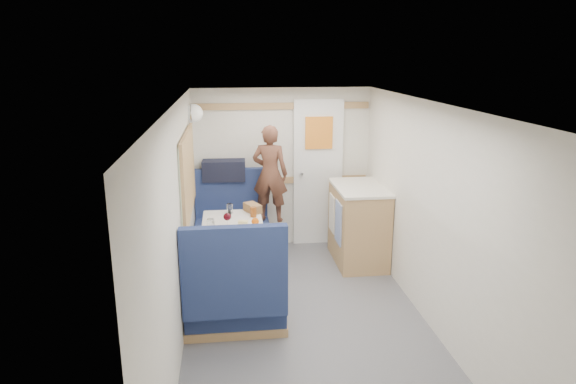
{
  "coord_description": "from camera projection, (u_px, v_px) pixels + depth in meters",
  "views": [
    {
      "loc": [
        -0.68,
        -4.02,
        2.4
      ],
      "look_at": [
        -0.09,
        0.9,
        1.06
      ],
      "focal_mm": 32.0,
      "sensor_mm": 36.0,
      "label": 1
    }
  ],
  "objects": [
    {
      "name": "tumbler_mid",
      "position": [
        230.0,
        208.0,
        5.56
      ],
      "size": [
        0.07,
        0.07,
        0.11
      ],
      "primitive_type": "cylinder",
      "color": "white",
      "rests_on": "dinette_table"
    },
    {
      "name": "ceiling",
      "position": [
        313.0,
        106.0,
        4.03
      ],
      "size": [
        4.5,
        4.5,
        0.0
      ],
      "primitive_type": "plane",
      "rotation": [
        3.14,
        0.0,
        0.0
      ],
      "color": "silver",
      "rests_on": "wall_back"
    },
    {
      "name": "oak_trim_low",
      "position": [
        283.0,
        180.0,
        6.47
      ],
      "size": [
        2.15,
        0.02,
        0.08
      ],
      "primitive_type": "cube",
      "color": "#A27D49",
      "rests_on": "wall_back"
    },
    {
      "name": "tray",
      "position": [
        246.0,
        229.0,
        5.04
      ],
      "size": [
        0.28,
        0.35,
        0.02
      ],
      "primitive_type": "cube",
      "rotation": [
        0.0,
        0.0,
        0.12
      ],
      "color": "white",
      "rests_on": "dinette_table"
    },
    {
      "name": "side_window",
      "position": [
        187.0,
        174.0,
        5.06
      ],
      "size": [
        0.04,
        1.3,
        0.72
      ],
      "primitive_type": "cube",
      "color": "#939F87",
      "rests_on": "wall_left"
    },
    {
      "name": "pepper_grinder",
      "position": [
        229.0,
        214.0,
        5.4
      ],
      "size": [
        0.03,
        0.03,
        0.09
      ],
      "primitive_type": "cylinder",
      "color": "black",
      "rests_on": "dinette_table"
    },
    {
      "name": "tumbler_left",
      "position": [
        211.0,
        225.0,
        5.0
      ],
      "size": [
        0.07,
        0.07,
        0.12
      ],
      "primitive_type": "cylinder",
      "color": "white",
      "rests_on": "dinette_table"
    },
    {
      "name": "person",
      "position": [
        270.0,
        174.0,
        6.04
      ],
      "size": [
        0.48,
        0.38,
        1.15
      ],
      "primitive_type": "imported",
      "rotation": [
        0.0,
        0.0,
        2.85
      ],
      "color": "brown",
      "rests_on": "bench_far"
    },
    {
      "name": "beer_glass",
      "position": [
        253.0,
        212.0,
        5.44
      ],
      "size": [
        0.07,
        0.07,
        0.11
      ],
      "primitive_type": "cylinder",
      "color": "brown",
      "rests_on": "dinette_table"
    },
    {
      "name": "floor",
      "position": [
        310.0,
        333.0,
        4.56
      ],
      "size": [
        4.5,
        4.5,
        0.0
      ],
      "primitive_type": "plane",
      "color": "#515156",
      "rests_on": "ground"
    },
    {
      "name": "dinette_table",
      "position": [
        233.0,
        237.0,
        5.29
      ],
      "size": [
        0.62,
        0.92,
        0.72
      ],
      "color": "white",
      "rests_on": "floor"
    },
    {
      "name": "galley_counter",
      "position": [
        358.0,
        224.0,
        6.01
      ],
      "size": [
        0.57,
        0.92,
        0.92
      ],
      "color": "#A27D49",
      "rests_on": "floor"
    },
    {
      "name": "dome_light",
      "position": [
        194.0,
        113.0,
        5.75
      ],
      "size": [
        0.2,
        0.2,
        0.2
      ],
      "primitive_type": "sphere",
      "color": "white",
      "rests_on": "wall_left"
    },
    {
      "name": "bench_far",
      "position": [
        232.0,
        233.0,
        6.19
      ],
      "size": [
        0.9,
        0.59,
        1.05
      ],
      "color": "navy",
      "rests_on": "floor"
    },
    {
      "name": "ledge",
      "position": [
        231.0,
        182.0,
        6.28
      ],
      "size": [
        0.9,
        0.14,
        0.04
      ],
      "primitive_type": "cube",
      "color": "#A27D49",
      "rests_on": "bench_far"
    },
    {
      "name": "oak_trim_high",
      "position": [
        282.0,
        106.0,
        6.23
      ],
      "size": [
        2.15,
        0.02,
        0.08
      ],
      "primitive_type": "cube",
      "color": "#A27D49",
      "rests_on": "wall_back"
    },
    {
      "name": "wall_left",
      "position": [
        178.0,
        231.0,
        4.17
      ],
      "size": [
        0.02,
        4.5,
        2.0
      ],
      "primitive_type": "cube",
      "color": "silver",
      "rests_on": "floor"
    },
    {
      "name": "orange_fruit",
      "position": [
        255.0,
        222.0,
        5.11
      ],
      "size": [
        0.08,
        0.08,
        0.08
      ],
      "primitive_type": "sphere",
      "color": "orange",
      "rests_on": "tray"
    },
    {
      "name": "wine_glass",
      "position": [
        227.0,
        217.0,
        5.03
      ],
      "size": [
        0.08,
        0.08,
        0.17
      ],
      "color": "white",
      "rests_on": "dinette_table"
    },
    {
      "name": "wall_back",
      "position": [
        282.0,
        168.0,
        6.45
      ],
      "size": [
        2.2,
        0.02,
        2.0
      ],
      "primitive_type": "cube",
      "color": "silver",
      "rests_on": "floor"
    },
    {
      "name": "bench_near",
      "position": [
        235.0,
        299.0,
        4.53
      ],
      "size": [
        0.9,
        0.59,
        1.05
      ],
      "color": "navy",
      "rests_on": "floor"
    },
    {
      "name": "rear_door",
      "position": [
        318.0,
        170.0,
        6.48
      ],
      "size": [
        0.62,
        0.12,
        1.86
      ],
      "color": "white",
      "rests_on": "wall_back"
    },
    {
      "name": "bread_loaf",
      "position": [
        253.0,
        208.0,
        5.6
      ],
      "size": [
        0.2,
        0.25,
        0.09
      ],
      "primitive_type": "cube",
      "rotation": [
        0.0,
        0.0,
        0.43
      ],
      "color": "brown",
      "rests_on": "dinette_table"
    },
    {
      "name": "duffel_bag",
      "position": [
        224.0,
        170.0,
        6.24
      ],
      "size": [
        0.53,
        0.27,
        0.25
      ],
      "primitive_type": "cube",
      "rotation": [
        0.0,
        0.0,
        -0.04
      ],
      "color": "black",
      "rests_on": "ledge"
    },
    {
      "name": "cheese_block",
      "position": [
        243.0,
        222.0,
        5.16
      ],
      "size": [
        0.1,
        0.07,
        0.03
      ],
      "primitive_type": "cube",
      "rotation": [
        0.0,
        0.0,
        -0.18
      ],
      "color": "#F0D88A",
      "rests_on": "tray"
    },
    {
      "name": "wall_right",
      "position": [
        437.0,
        221.0,
        4.42
      ],
      "size": [
        0.02,
        4.5,
        2.0
      ],
      "primitive_type": "cube",
      "color": "silver",
      "rests_on": "floor"
    }
  ]
}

